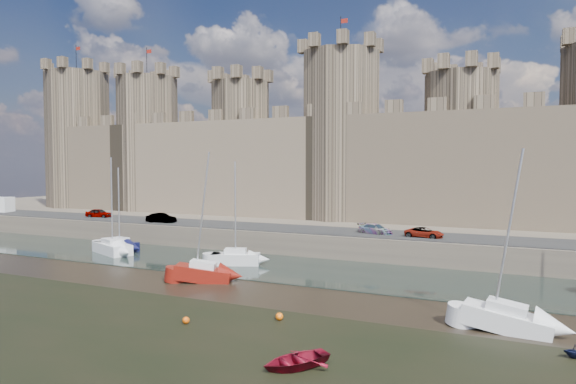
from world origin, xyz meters
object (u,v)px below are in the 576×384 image
car_3 (424,233)px  sailboat_5 (507,318)px  car_1 (161,218)px  car_2 (376,229)px  sailboat_1 (120,245)px  sailboat_4 (203,272)px  car_0 (99,213)px  sailboat_2 (236,257)px  sailboat_0 (113,247)px

car_3 → sailboat_5: sailboat_5 is taller
car_1 → car_3: size_ratio=1.01×
car_3 → car_2: bearing=88.5°
sailboat_1 → sailboat_4: sailboat_4 is taller
car_3 → sailboat_1: sailboat_1 is taller
car_0 → sailboat_1: bearing=-137.2°
sailboat_2 → sailboat_0: bearing=159.0°
car_0 → sailboat_0: (13.16, -11.10, -2.31)m
sailboat_2 → sailboat_4: sailboat_4 is taller
car_1 → sailboat_0: size_ratio=0.37×
car_1 → sailboat_1: bearing=175.7°
sailboat_0 → sailboat_2: size_ratio=1.05×
car_1 → sailboat_2: sailboat_2 is taller
car_3 → sailboat_2: size_ratio=0.38×
car_3 → sailboat_1: 34.16m
car_1 → sailboat_5: (41.64, -19.58, -2.37)m
sailboat_2 → sailboat_4: (1.18, -7.31, -0.02)m
car_0 → sailboat_1: (12.42, -9.22, -2.37)m
sailboat_2 → sailboat_4: size_ratio=0.92×
sailboat_0 → sailboat_2: (15.71, 0.35, -0.01)m
car_1 → sailboat_1: (0.03, -7.54, -2.38)m
car_2 → sailboat_5: 25.08m
sailboat_0 → car_1: bearing=117.6°
sailboat_1 → sailboat_0: bearing=-59.6°
sailboat_2 → sailboat_4: 7.41m
car_3 → sailboat_2: bearing=125.6°
sailboat_4 → sailboat_5: sailboat_4 is taller
sailboat_5 → car_0: bearing=162.9°
car_0 → car_2: 40.25m
car_2 → sailboat_5: sailboat_5 is taller
sailboat_2 → sailboat_5: size_ratio=0.93×
car_1 → sailboat_2: 18.96m
car_3 → sailboat_0: bearing=112.7°
car_2 → sailboat_0: (-27.08, -10.67, -2.24)m
car_1 → sailboat_0: (0.78, -9.42, -2.32)m
sailboat_1 → sailboat_4: (17.64, -8.84, 0.03)m
sailboat_4 → sailboat_5: size_ratio=1.01×
sailboat_4 → car_2: bearing=37.6°
car_2 → sailboat_4: bearing=166.5°
sailboat_1 → sailboat_5: sailboat_5 is taller
car_3 → sailboat_2: (-16.63, -9.67, -2.22)m
sailboat_1 → car_2: bearing=26.2°
car_3 → sailboat_2: 19.37m
car_3 → sailboat_4: bearing=143.2°
car_3 → sailboat_1: (-33.09, -8.15, -2.27)m
car_2 → sailboat_4: size_ratio=0.35×
car_3 → sailboat_5: (8.52, -20.19, -2.26)m
sailboat_5 → car_2: bearing=127.8°
car_0 → sailboat_1: size_ratio=0.39×
car_0 → car_1: 12.50m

